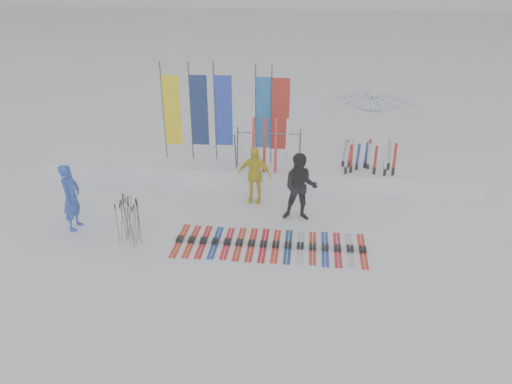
# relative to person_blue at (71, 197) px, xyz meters

# --- Properties ---
(ground) EXTENTS (120.00, 120.00, 0.00)m
(ground) POSITION_rel_person_blue_xyz_m (4.70, -0.89, -0.93)
(ground) COLOR white
(ground) RESTS_ON ground
(snow_bank) EXTENTS (14.00, 1.60, 0.60)m
(snow_bank) POSITION_rel_person_blue_xyz_m (4.70, 3.71, -0.63)
(snow_bank) COLOR white
(snow_bank) RESTS_ON ground
(person_blue) EXTENTS (0.46, 0.69, 1.87)m
(person_blue) POSITION_rel_person_blue_xyz_m (0.00, 0.00, 0.00)
(person_blue) COLOR blue
(person_blue) RESTS_ON ground
(person_black) EXTENTS (0.96, 0.75, 1.96)m
(person_black) POSITION_rel_person_blue_xyz_m (6.09, 1.17, 0.05)
(person_black) COLOR black
(person_black) RESTS_ON ground
(person_yellow) EXTENTS (1.07, 0.56, 1.74)m
(person_yellow) POSITION_rel_person_blue_xyz_m (4.70, 2.14, -0.06)
(person_yellow) COLOR yellow
(person_yellow) RESTS_ON ground
(tent_canopy) EXTENTS (3.71, 3.76, 2.86)m
(tent_canopy) POSITION_rel_person_blue_xyz_m (8.28, 4.51, 0.50)
(tent_canopy) COLOR white
(tent_canopy) RESTS_ON ground
(ski_row) EXTENTS (4.91, 1.70, 0.07)m
(ski_row) POSITION_rel_person_blue_xyz_m (5.38, -0.38, -0.90)
(ski_row) COLOR red
(ski_row) RESTS_ON ground
(pole_cluster) EXTENTS (0.58, 0.67, 1.25)m
(pole_cluster) POSITION_rel_person_blue_xyz_m (1.75, -0.50, -0.34)
(pole_cluster) COLOR #595B60
(pole_cluster) RESTS_ON ground
(feather_flags) EXTENTS (4.09, 0.20, 3.20)m
(feather_flags) POSITION_rel_person_blue_xyz_m (3.62, 3.89, 1.31)
(feather_flags) COLOR #383A3F
(feather_flags) RESTS_ON ground
(ski_rack) EXTENTS (2.04, 0.80, 1.23)m
(ski_rack) POSITION_rel_person_blue_xyz_m (5.00, 3.31, 0.45)
(ski_rack) COLOR #383A3F
(ski_rack) RESTS_ON ground
(upright_skis) EXTENTS (1.59, 0.77, 1.67)m
(upright_skis) POSITION_rel_person_blue_xyz_m (8.10, 3.49, -0.15)
(upright_skis) COLOR silver
(upright_skis) RESTS_ON ground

